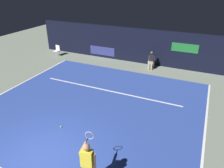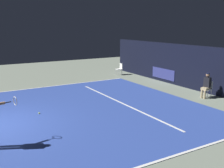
# 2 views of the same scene
# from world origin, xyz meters

# --- Properties ---
(ground_plane) EXTENTS (33.55, 33.55, 0.00)m
(ground_plane) POSITION_xyz_m (0.00, 4.02, 0.00)
(ground_plane) COLOR gray
(court_surface) EXTENTS (10.85, 10.03, 0.01)m
(court_surface) POSITION_xyz_m (0.00, 4.02, 0.01)
(court_surface) COLOR #2D479E
(court_surface) RESTS_ON ground
(line_sideline_left) EXTENTS (0.10, 10.03, 0.01)m
(line_sideline_left) POSITION_xyz_m (5.38, 4.02, 0.01)
(line_sideline_left) COLOR white
(line_sideline_left) RESTS_ON court_surface
(line_sideline_right) EXTENTS (0.10, 10.03, 0.01)m
(line_sideline_right) POSITION_xyz_m (-5.38, 4.02, 0.01)
(line_sideline_right) COLOR white
(line_sideline_right) RESTS_ON court_surface
(line_service) EXTENTS (8.47, 0.10, 0.01)m
(line_service) POSITION_xyz_m (0.00, 5.77, 0.01)
(line_service) COLOR white
(line_service) RESTS_ON court_surface
(back_wall) EXTENTS (17.10, 0.33, 2.60)m
(back_wall) POSITION_xyz_m (-0.00, 11.12, 1.30)
(back_wall) COLOR black
(back_wall) RESTS_ON ground
(line_judge_on_chair) EXTENTS (0.49, 0.57, 1.32)m
(line_judge_on_chair) POSITION_xyz_m (1.33, 10.18, 0.69)
(line_judge_on_chair) COLOR white
(line_judge_on_chair) RESTS_ON ground
(courtside_chair_near) EXTENTS (0.48, 0.46, 0.88)m
(courtside_chair_near) POSITION_xyz_m (-6.68, 9.78, 0.50)
(courtside_chair_near) COLOR white
(courtside_chair_near) RESTS_ON ground
(tennis_ball) EXTENTS (0.07, 0.07, 0.07)m
(tennis_ball) POSITION_xyz_m (-0.44, 1.80, 0.05)
(tennis_ball) COLOR #CCE033
(tennis_ball) RESTS_ON court_surface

